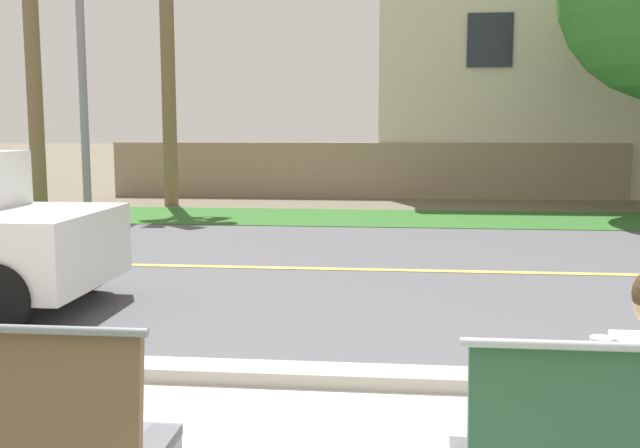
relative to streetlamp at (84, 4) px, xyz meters
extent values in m
plane|color=#665B4C|center=(5.77, -3.66, -4.17)|extent=(140.00, 140.00, 0.00)
cube|color=#ADA89E|center=(5.77, -9.31, -4.12)|extent=(44.00, 0.30, 0.11)
cube|color=#515156|center=(5.77, -5.16, -4.17)|extent=(52.00, 8.00, 0.01)
cube|color=#E0CC4C|center=(5.77, -5.16, -4.17)|extent=(48.00, 0.14, 0.01)
cube|color=#2D6026|center=(5.77, 0.21, -4.17)|extent=(48.00, 2.80, 0.02)
cylinder|color=#333D56|center=(7.06, -11.17, -3.66)|extent=(0.15, 0.42, 0.15)
cylinder|color=silver|center=(6.94, -11.34, -3.44)|extent=(0.09, 0.09, 0.46)
cylinder|color=black|center=(2.75, -6.72, -3.85)|extent=(0.64, 0.18, 0.64)
cylinder|color=gray|center=(0.00, -0.19, -0.51)|extent=(0.16, 0.16, 7.33)
cylinder|color=brown|center=(0.97, 2.20, -0.62)|extent=(0.32, 0.32, 7.10)
cylinder|color=brown|center=(-1.47, 0.73, -0.36)|extent=(0.32, 0.32, 7.64)
cube|color=gray|center=(5.30, 4.47, -3.47)|extent=(13.00, 0.36, 1.40)
cube|color=beige|center=(10.56, 7.67, -0.63)|extent=(9.80, 6.40, 7.08)
cube|color=#232833|center=(8.36, 4.44, -0.28)|extent=(1.10, 0.06, 1.30)
camera|label=1|loc=(6.13, -14.23, -2.40)|focal=41.28mm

